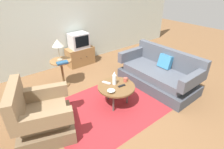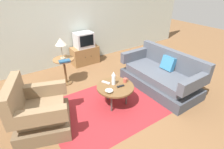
{
  "view_description": "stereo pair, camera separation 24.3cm",
  "coord_description": "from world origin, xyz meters",
  "px_view_note": "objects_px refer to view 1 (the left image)",
  "views": [
    {
      "loc": [
        -1.77,
        -2.22,
        2.27
      ],
      "look_at": [
        0.16,
        0.23,
        0.55
      ],
      "focal_mm": 28.02,
      "sensor_mm": 36.0,
      "label": 1
    },
    {
      "loc": [
        -1.58,
        -2.36,
        2.27
      ],
      "look_at": [
        0.16,
        0.23,
        0.55
      ],
      "focal_mm": 28.02,
      "sensor_mm": 36.0,
      "label": 2
    }
  ],
  "objects_px": {
    "vase": "(114,78)",
    "book": "(62,63)",
    "couch": "(159,74)",
    "bowl": "(111,91)",
    "mug": "(126,80)",
    "tv_remote_silver": "(106,83)",
    "tv_stand": "(80,56)",
    "armchair": "(41,117)",
    "tv_remote_dark": "(122,86)",
    "coffee_table": "(116,87)",
    "table_lamp": "(57,43)",
    "side_table": "(62,68)",
    "television": "(79,41)"
  },
  "relations": [
    {
      "from": "coffee_table",
      "to": "bowl",
      "type": "distance_m",
      "value": 0.24
    },
    {
      "from": "vase",
      "to": "tv_remote_dark",
      "type": "height_order",
      "value": "vase"
    },
    {
      "from": "couch",
      "to": "coffee_table",
      "type": "bearing_deg",
      "value": 87.3
    },
    {
      "from": "mug",
      "to": "tv_remote_dark",
      "type": "relative_size",
      "value": 0.78
    },
    {
      "from": "tv_remote_silver",
      "to": "book",
      "type": "relative_size",
      "value": 0.71
    },
    {
      "from": "couch",
      "to": "side_table",
      "type": "xyz_separation_m",
      "value": [
        -1.78,
        1.39,
        0.18
      ]
    },
    {
      "from": "tv_remote_dark",
      "to": "tv_stand",
      "type": "bearing_deg",
      "value": -89.16
    },
    {
      "from": "tv_remote_silver",
      "to": "coffee_table",
      "type": "bearing_deg",
      "value": 176.71
    },
    {
      "from": "coffee_table",
      "to": "tv_stand",
      "type": "bearing_deg",
      "value": 79.92
    },
    {
      "from": "armchair",
      "to": "couch",
      "type": "relative_size",
      "value": 0.6
    },
    {
      "from": "armchair",
      "to": "table_lamp",
      "type": "xyz_separation_m",
      "value": [
        0.89,
        1.19,
        0.72
      ]
    },
    {
      "from": "bowl",
      "to": "tv_remote_dark",
      "type": "bearing_deg",
      "value": 7.07
    },
    {
      "from": "couch",
      "to": "bowl",
      "type": "xyz_separation_m",
      "value": [
        -1.47,
        -0.06,
        0.17
      ]
    },
    {
      "from": "television",
      "to": "table_lamp",
      "type": "bearing_deg",
      "value": -139.45
    },
    {
      "from": "tv_stand",
      "to": "table_lamp",
      "type": "height_order",
      "value": "table_lamp"
    },
    {
      "from": "bowl",
      "to": "armchair",
      "type": "bearing_deg",
      "value": 167.1
    },
    {
      "from": "table_lamp",
      "to": "television",
      "type": "bearing_deg",
      "value": 40.55
    },
    {
      "from": "side_table",
      "to": "armchair",
      "type": "bearing_deg",
      "value": -127.36
    },
    {
      "from": "vase",
      "to": "book",
      "type": "xyz_separation_m",
      "value": [
        -0.57,
        1.09,
        0.1
      ]
    },
    {
      "from": "table_lamp",
      "to": "vase",
      "type": "relative_size",
      "value": 1.72
    },
    {
      "from": "tv_stand",
      "to": "television",
      "type": "distance_m",
      "value": 0.47
    },
    {
      "from": "tv_stand",
      "to": "armchair",
      "type": "bearing_deg",
      "value": -132.41
    },
    {
      "from": "tv_remote_dark",
      "to": "book",
      "type": "height_order",
      "value": "book"
    },
    {
      "from": "bowl",
      "to": "tv_remote_silver",
      "type": "distance_m",
      "value": 0.33
    },
    {
      "from": "coffee_table",
      "to": "table_lamp",
      "type": "bearing_deg",
      "value": 111.16
    },
    {
      "from": "tv_stand",
      "to": "book",
      "type": "bearing_deg",
      "value": -134.06
    },
    {
      "from": "armchair",
      "to": "tv_remote_silver",
      "type": "height_order",
      "value": "armchair"
    },
    {
      "from": "armchair",
      "to": "table_lamp",
      "type": "distance_m",
      "value": 1.66
    },
    {
      "from": "coffee_table",
      "to": "tv_remote_silver",
      "type": "distance_m",
      "value": 0.23
    },
    {
      "from": "mug",
      "to": "tv_remote_silver",
      "type": "height_order",
      "value": "mug"
    },
    {
      "from": "armchair",
      "to": "tv_remote_silver",
      "type": "bearing_deg",
      "value": 110.33
    },
    {
      "from": "vase",
      "to": "tv_remote_silver",
      "type": "relative_size",
      "value": 1.53
    },
    {
      "from": "mug",
      "to": "bowl",
      "type": "xyz_separation_m",
      "value": [
        -0.47,
        -0.12,
        -0.02
      ]
    },
    {
      "from": "coffee_table",
      "to": "mug",
      "type": "height_order",
      "value": "mug"
    },
    {
      "from": "table_lamp",
      "to": "tv_remote_silver",
      "type": "relative_size",
      "value": 2.63
    },
    {
      "from": "tv_remote_silver",
      "to": "book",
      "type": "height_order",
      "value": "book"
    },
    {
      "from": "armchair",
      "to": "television",
      "type": "distance_m",
      "value": 2.7
    },
    {
      "from": "side_table",
      "to": "tv_stand",
      "type": "bearing_deg",
      "value": 41.45
    },
    {
      "from": "coffee_table",
      "to": "tv_remote_dark",
      "type": "xyz_separation_m",
      "value": [
        0.08,
        -0.07,
        0.04
      ]
    },
    {
      "from": "couch",
      "to": "tv_stand",
      "type": "bearing_deg",
      "value": 21.3
    },
    {
      "from": "tv_remote_dark",
      "to": "book",
      "type": "bearing_deg",
      "value": -54.17
    },
    {
      "from": "couch",
      "to": "coffee_table",
      "type": "relative_size",
      "value": 2.5
    },
    {
      "from": "armchair",
      "to": "mug",
      "type": "relative_size",
      "value": 9.05
    },
    {
      "from": "tv_stand",
      "to": "book",
      "type": "distance_m",
      "value": 1.41
    },
    {
      "from": "side_table",
      "to": "mug",
      "type": "relative_size",
      "value": 5.42
    },
    {
      "from": "table_lamp",
      "to": "mug",
      "type": "relative_size",
      "value": 3.99
    },
    {
      "from": "vase",
      "to": "book",
      "type": "relative_size",
      "value": 1.09
    },
    {
      "from": "tv_remote_dark",
      "to": "book",
      "type": "xyz_separation_m",
      "value": [
        -0.63,
        1.24,
        0.23
      ]
    },
    {
      "from": "coffee_table",
      "to": "table_lamp",
      "type": "distance_m",
      "value": 1.6
    },
    {
      "from": "side_table",
      "to": "television",
      "type": "bearing_deg",
      "value": 41.47
    }
  ]
}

